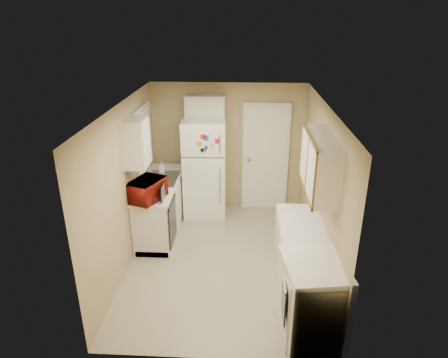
{
  "coord_description": "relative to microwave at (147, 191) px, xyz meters",
  "views": [
    {
      "loc": [
        0.3,
        -5.18,
        3.54
      ],
      "look_at": [
        0.0,
        0.5,
        1.15
      ],
      "focal_mm": 32.0,
      "sensor_mm": 36.0,
      "label": 1
    }
  ],
  "objects": [
    {
      "name": "left_counter",
      "position": [
        0.05,
        0.68,
        -0.6
      ],
      "size": [
        0.6,
        1.8,
        0.9
      ],
      "primitive_type": "cube",
      "color": "silver",
      "rests_on": "floor"
    },
    {
      "name": "upper_cabinet_left",
      "position": [
        -0.1,
        -0.0,
        0.75
      ],
      "size": [
        0.3,
        0.45,
        0.7
      ],
      "primitive_type": "cube",
      "color": "silver",
      "rests_on": "wall_left"
    },
    {
      "name": "wall_back",
      "position": [
        1.15,
        1.68,
        0.15
      ],
      "size": [
        2.8,
        2.8,
        0.0
      ],
      "primitive_type": "plane",
      "color": "tan",
      "rests_on": "floor"
    },
    {
      "name": "cabinet_over_fridge",
      "position": [
        0.75,
        1.53,
        0.95
      ],
      "size": [
        0.7,
        0.3,
        0.4
      ],
      "primitive_type": "cube",
      "color": "silver",
      "rests_on": "wall_back"
    },
    {
      "name": "wall_left",
      "position": [
        -0.25,
        -0.22,
        0.15
      ],
      "size": [
        3.8,
        3.8,
        0.0
      ],
      "primitive_type": "plane",
      "color": "tan",
      "rests_on": "floor"
    },
    {
      "name": "sink",
      "position": [
        0.05,
        0.83,
        -0.19
      ],
      "size": [
        0.54,
        0.74,
        0.16
      ],
      "primitive_type": "cube",
      "color": "gray",
      "rests_on": "left_counter"
    },
    {
      "name": "right_counter",
      "position": [
        2.25,
        -1.02,
        -0.6
      ],
      "size": [
        0.6,
        2.0,
        0.9
      ],
      "primitive_type": "cube",
      "color": "silver",
      "rests_on": "floor"
    },
    {
      "name": "wall_right",
      "position": [
        2.55,
        -0.22,
        0.15
      ],
      "size": [
        3.8,
        3.8,
        0.0
      ],
      "primitive_type": "plane",
      "color": "tan",
      "rests_on": "floor"
    },
    {
      "name": "ceiling",
      "position": [
        1.15,
        -0.22,
        1.35
      ],
      "size": [
        3.8,
        3.8,
        0.0
      ],
      "primitive_type": "plane",
      "color": "white",
      "rests_on": "floor"
    },
    {
      "name": "wall_front",
      "position": [
        1.15,
        -2.12,
        0.15
      ],
      "size": [
        2.8,
        2.8,
        0.0
      ],
      "primitive_type": "plane",
      "color": "tan",
      "rests_on": "floor"
    },
    {
      "name": "window_blinds",
      "position": [
        -0.21,
        0.83,
        0.55
      ],
      "size": [
        0.1,
        0.98,
        1.08
      ],
      "primitive_type": "cube",
      "color": "silver",
      "rests_on": "wall_left"
    },
    {
      "name": "soap_bottle",
      "position": [
        0.0,
        1.13,
        -0.05
      ],
      "size": [
        0.1,
        0.1,
        0.2
      ],
      "primitive_type": "imported",
      "rotation": [
        0.0,
        0.0,
        -0.07
      ],
      "color": "white",
      "rests_on": "left_counter"
    },
    {
      "name": "interior_door",
      "position": [
        1.85,
        1.64,
        -0.03
      ],
      "size": [
        0.86,
        0.06,
        2.08
      ],
      "primitive_type": "cube",
      "color": "white",
      "rests_on": "floor"
    },
    {
      "name": "floor",
      "position": [
        1.15,
        -0.22,
        -1.05
      ],
      "size": [
        3.8,
        3.8,
        0.0
      ],
      "primitive_type": "plane",
      "color": "beige",
      "rests_on": "ground"
    },
    {
      "name": "dishwasher",
      "position": [
        0.34,
        0.08,
        -0.56
      ],
      "size": [
        0.03,
        0.58,
        0.72
      ],
      "primitive_type": "cube",
      "color": "black",
      "rests_on": "floor"
    },
    {
      "name": "stove",
      "position": [
        2.27,
        -1.67,
        -0.56
      ],
      "size": [
        0.76,
        0.9,
        0.99
      ],
      "primitive_type": "cube",
      "rotation": [
        0.0,
        0.0,
        0.13
      ],
      "color": "white",
      "rests_on": "floor"
    },
    {
      "name": "microwave",
      "position": [
        0.0,
        0.0,
        0.0
      ],
      "size": [
        0.66,
        0.51,
        0.39
      ],
      "primitive_type": "imported",
      "rotation": [
        0.0,
        0.0,
        1.21
      ],
      "color": "maroon",
      "rests_on": "left_counter"
    },
    {
      "name": "refrigerator",
      "position": [
        0.75,
        1.32,
        -0.14
      ],
      "size": [
        0.77,
        0.75,
        1.83
      ],
      "primitive_type": "cube",
      "rotation": [
        0.0,
        0.0,
        0.03
      ],
      "color": "white",
      "rests_on": "floor"
    },
    {
      "name": "upper_cabinet_right",
      "position": [
        2.4,
        -0.72,
        0.75
      ],
      "size": [
        0.3,
        1.2,
        0.7
      ],
      "primitive_type": "cube",
      "color": "silver",
      "rests_on": "wall_right"
    }
  ]
}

